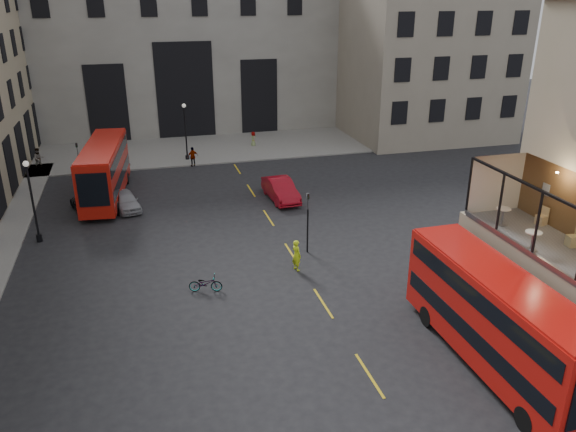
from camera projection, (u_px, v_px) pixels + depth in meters
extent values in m
plane|color=black|center=(413.00, 367.00, 23.81)|extent=(140.00, 140.00, 0.00)
cube|color=black|center=(521.00, 310.00, 24.28)|extent=(0.08, 9.20, 3.00)
cube|color=beige|center=(496.00, 183.00, 27.61)|extent=(3.00, 0.04, 2.90)
cube|color=black|center=(575.00, 187.00, 22.60)|extent=(3.00, 10.00, 0.04)
cube|color=slate|center=(532.00, 254.00, 23.28)|extent=(0.12, 10.00, 0.18)
cube|color=black|center=(543.00, 192.00, 22.25)|extent=(0.12, 10.00, 0.10)
cube|color=beige|center=(546.00, 189.00, 26.29)|extent=(0.04, 0.45, 0.55)
cylinder|color=#FFD899|center=(557.00, 172.00, 24.60)|extent=(0.12, 0.12, 0.05)
cube|color=tan|center=(552.00, 301.00, 24.56)|extent=(3.00, 11.00, 4.50)
cube|color=slate|center=(562.00, 253.00, 23.70)|extent=(3.00, 10.00, 0.10)
cube|color=#98968D|center=(178.00, 47.00, 62.15)|extent=(34.00, 10.00, 18.00)
cube|color=black|center=(185.00, 91.00, 59.14)|extent=(6.00, 0.12, 10.00)
cube|color=black|center=(107.00, 104.00, 57.55)|extent=(4.00, 0.12, 8.00)
cube|color=black|center=(259.00, 97.00, 61.47)|extent=(4.00, 0.12, 8.00)
cube|color=gray|center=(417.00, 38.00, 60.74)|extent=(16.00, 18.00, 20.00)
cube|color=slate|center=(183.00, 149.00, 56.30)|extent=(40.00, 12.00, 0.12)
cylinder|color=black|center=(308.00, 231.00, 33.77)|extent=(0.10, 0.10, 2.80)
imported|color=black|center=(308.00, 202.00, 33.06)|extent=(0.16, 0.20, 1.00)
cylinder|color=black|center=(80.00, 172.00, 44.65)|extent=(0.10, 0.10, 2.80)
imported|color=black|center=(77.00, 149.00, 43.94)|extent=(0.16, 0.20, 1.00)
cylinder|color=black|center=(33.00, 205.00, 34.81)|extent=(0.14, 0.14, 5.00)
cylinder|color=black|center=(39.00, 238.00, 35.65)|extent=(0.36, 0.36, 0.50)
sphere|color=silver|center=(26.00, 164.00, 33.82)|extent=(0.36, 0.36, 0.36)
cylinder|color=black|center=(186.00, 134.00, 51.81)|extent=(0.14, 0.14, 5.00)
cylinder|color=black|center=(187.00, 158.00, 52.66)|extent=(0.36, 0.36, 0.50)
sphere|color=silver|center=(184.00, 106.00, 50.82)|extent=(0.36, 0.36, 0.36)
cube|color=red|center=(496.00, 318.00, 23.19)|extent=(2.54, 10.74, 3.80)
cube|color=black|center=(494.00, 329.00, 23.39)|extent=(2.57, 10.16, 0.78)
cube|color=black|center=(500.00, 293.00, 22.75)|extent=(2.57, 10.16, 0.78)
cube|color=red|center=(503.00, 277.00, 22.46)|extent=(2.44, 10.53, 0.12)
cylinder|color=black|center=(427.00, 316.00, 26.64)|extent=(0.28, 0.98, 0.97)
cylinder|color=black|center=(468.00, 310.00, 27.20)|extent=(0.28, 0.98, 0.97)
cylinder|color=black|center=(526.00, 420.00, 20.24)|extent=(0.28, 0.98, 0.97)
cylinder|color=black|center=(576.00, 408.00, 20.79)|extent=(0.28, 0.98, 0.97)
cube|color=#B3150C|center=(105.00, 170.00, 42.29)|extent=(3.53, 10.87, 3.78)
cube|color=black|center=(105.00, 177.00, 42.49)|extent=(3.51, 10.30, 0.78)
cube|color=black|center=(103.00, 155.00, 41.86)|extent=(3.51, 10.30, 0.78)
cube|color=#B3150C|center=(101.00, 145.00, 41.57)|extent=(3.41, 10.65, 0.12)
cylinder|color=black|center=(99.00, 179.00, 45.93)|extent=(0.37, 0.99, 0.97)
cylinder|color=black|center=(127.00, 178.00, 46.25)|extent=(0.37, 0.99, 0.97)
cylinder|color=black|center=(84.00, 211.00, 39.38)|extent=(0.37, 0.99, 0.97)
cylinder|color=black|center=(116.00, 209.00, 39.71)|extent=(0.37, 0.99, 0.97)
imported|color=#93959A|center=(126.00, 201.00, 40.72)|extent=(2.35, 4.13, 1.32)
imported|color=maroon|center=(281.00, 190.00, 42.58)|extent=(2.02, 5.03, 1.62)
imported|color=black|center=(88.00, 204.00, 40.28)|extent=(3.07, 4.73, 1.27)
imported|color=gray|center=(205.00, 283.00, 29.67)|extent=(1.86, 1.02, 0.93)
imported|color=#D7FC1A|center=(296.00, 255.00, 31.77)|extent=(0.66, 0.79, 1.85)
imported|color=gray|center=(39.00, 159.00, 49.90)|extent=(1.13, 1.01, 1.89)
imported|color=gray|center=(125.00, 163.00, 48.70)|extent=(1.25, 1.33, 1.80)
imported|color=gray|center=(193.00, 157.00, 50.68)|extent=(1.13, 0.74, 1.78)
imported|color=gray|center=(253.00, 139.00, 57.15)|extent=(0.63, 0.84, 1.53)
imported|color=gray|center=(81.00, 209.00, 38.87)|extent=(0.52, 0.64, 1.53)
cylinder|color=silver|center=(534.00, 232.00, 23.56)|extent=(0.68, 0.68, 0.05)
cylinder|color=slate|center=(532.00, 241.00, 23.72)|extent=(0.09, 0.09, 0.80)
cylinder|color=slate|center=(531.00, 250.00, 23.87)|extent=(0.50, 0.50, 0.03)
cylinder|color=silver|center=(504.00, 209.00, 26.16)|extent=(0.66, 0.66, 0.04)
cylinder|color=slate|center=(503.00, 217.00, 26.31)|extent=(0.09, 0.09, 0.77)
cylinder|color=slate|center=(501.00, 224.00, 26.46)|extent=(0.49, 0.49, 0.03)
cube|color=tan|center=(572.00, 241.00, 24.14)|extent=(0.51, 0.51, 0.48)
cube|color=tan|center=(541.00, 220.00, 26.40)|extent=(0.49, 0.49, 0.45)
cube|color=tan|center=(546.00, 211.00, 26.32)|extent=(0.12, 0.42, 0.40)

